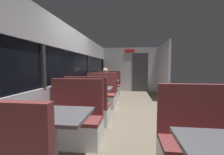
% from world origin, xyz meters
% --- Properties ---
extents(ground_plane, '(3.30, 9.20, 0.02)m').
position_xyz_m(ground_plane, '(0.00, 0.00, -0.01)').
color(ground_plane, '#665B4C').
extents(carriage_window_panel_left, '(0.09, 8.48, 2.30)m').
position_xyz_m(carriage_window_panel_left, '(-1.45, 0.00, 1.11)').
color(carriage_window_panel_left, '#B2B2B7').
rests_on(carriage_window_panel_left, ground_plane).
extents(carriage_end_bulkhead, '(2.90, 0.11, 2.30)m').
position_xyz_m(carriage_end_bulkhead, '(0.06, 4.19, 1.14)').
color(carriage_end_bulkhead, '#B2B2B7').
rests_on(carriage_end_bulkhead, ground_plane).
extents(carriage_aisle_panel_right, '(0.08, 2.40, 2.30)m').
position_xyz_m(carriage_aisle_panel_right, '(1.45, 3.00, 1.15)').
color(carriage_aisle_panel_right, '#B2B2B7').
rests_on(carriage_aisle_panel_right, ground_plane).
extents(dining_table_near_window, '(0.90, 0.70, 0.74)m').
position_xyz_m(dining_table_near_window, '(-0.89, -2.09, 0.64)').
color(dining_table_near_window, '#9E9EA3').
rests_on(dining_table_near_window, ground_plane).
extents(bench_near_window_facing_entry, '(0.95, 0.50, 1.10)m').
position_xyz_m(bench_near_window_facing_entry, '(-0.89, -1.39, 0.33)').
color(bench_near_window_facing_entry, silver).
rests_on(bench_near_window_facing_entry, ground_plane).
extents(dining_table_mid_window, '(0.90, 0.70, 0.74)m').
position_xyz_m(dining_table_mid_window, '(-0.89, 0.15, 0.64)').
color(dining_table_mid_window, '#9E9EA3').
rests_on(dining_table_mid_window, ground_plane).
extents(bench_mid_window_facing_end, '(0.95, 0.50, 1.10)m').
position_xyz_m(bench_mid_window_facing_end, '(-0.89, -0.55, 0.33)').
color(bench_mid_window_facing_end, silver).
rests_on(bench_mid_window_facing_end, ground_plane).
extents(bench_mid_window_facing_entry, '(0.95, 0.50, 1.10)m').
position_xyz_m(bench_mid_window_facing_entry, '(-0.89, 0.85, 0.33)').
color(bench_mid_window_facing_entry, silver).
rests_on(bench_mid_window_facing_entry, ground_plane).
extents(dining_table_far_window, '(0.90, 0.70, 0.74)m').
position_xyz_m(dining_table_far_window, '(-0.89, 2.39, 0.64)').
color(dining_table_far_window, '#9E9EA3').
rests_on(dining_table_far_window, ground_plane).
extents(bench_far_window_facing_end, '(0.95, 0.50, 1.10)m').
position_xyz_m(bench_far_window_facing_end, '(-0.89, 1.69, 0.33)').
color(bench_far_window_facing_end, silver).
rests_on(bench_far_window_facing_end, ground_plane).
extents(bench_far_window_facing_entry, '(0.95, 0.50, 1.10)m').
position_xyz_m(bench_far_window_facing_entry, '(-0.89, 3.09, 0.33)').
color(bench_far_window_facing_entry, silver).
rests_on(bench_far_window_facing_entry, ground_plane).
extents(bench_front_aisle_facing_entry, '(0.95, 0.50, 1.10)m').
position_xyz_m(bench_front_aisle_facing_entry, '(0.89, -1.99, 0.33)').
color(bench_front_aisle_facing_entry, silver).
rests_on(bench_front_aisle_facing_entry, ground_plane).
extents(seated_passenger, '(0.47, 0.55, 1.26)m').
position_xyz_m(seated_passenger, '(-0.89, 1.76, 0.54)').
color(seated_passenger, '#26262D').
rests_on(seated_passenger, ground_plane).
extents(coffee_cup_primary, '(0.07, 0.07, 0.09)m').
position_xyz_m(coffee_cup_primary, '(-0.86, 0.02, 0.79)').
color(coffee_cup_primary, '#26598C').
rests_on(coffee_cup_primary, dining_table_mid_window).
extents(coffee_cup_secondary, '(0.07, 0.07, 0.09)m').
position_xyz_m(coffee_cup_secondary, '(-0.80, 2.52, 0.79)').
color(coffee_cup_secondary, '#26598C').
rests_on(coffee_cup_secondary, dining_table_far_window).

